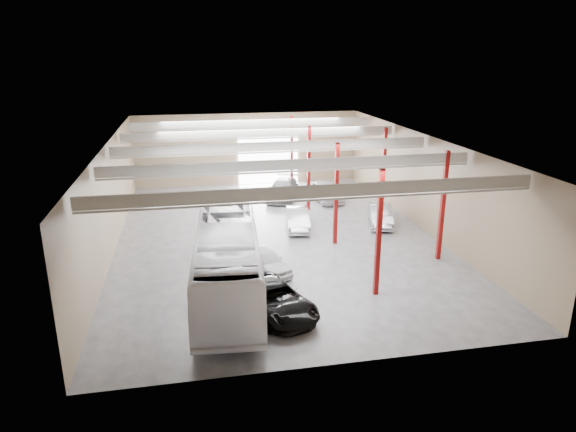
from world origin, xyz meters
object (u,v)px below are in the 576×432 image
object	(u,v)px
coach_bus	(227,258)
car_right_far	(325,191)
black_sedan	(274,299)
car_row_a	(265,260)
car_row_c	(283,189)
car_row_b	(298,219)
car_right_near	(380,215)

from	to	relation	value
coach_bus	car_right_far	distance (m)	19.28
black_sedan	car_right_far	world-z (taller)	car_right_far
car_row_a	car_row_c	xyz separation A→B (m)	(4.05, 15.80, 0.09)
car_row_b	car_right_near	size ratio (longest dim) A/B	0.99
coach_bus	car_right_far	world-z (taller)	coach_bus
car_row_b	coach_bus	bearing A→B (deg)	-113.93
car_right_far	coach_bus	bearing A→B (deg)	-129.40
car_row_b	car_row_c	bearing A→B (deg)	95.23
car_row_c	car_right_far	distance (m)	3.81
black_sedan	car_row_c	distance (m)	21.45
car_row_a	car_right_near	size ratio (longest dim) A/B	0.95
car_row_a	car_row_b	bearing A→B (deg)	44.02
car_row_a	car_right_far	world-z (taller)	car_right_far
car_right_near	car_row_b	bearing A→B (deg)	-167.84
car_row_a	car_right_near	distance (m)	12.21
coach_bus	car_row_c	size ratio (longest dim) A/B	2.41
car_right_near	car_right_far	distance (m)	7.73
car_row_c	car_right_near	size ratio (longest dim) A/B	1.26
coach_bus	car_right_near	size ratio (longest dim) A/B	3.03
car_row_b	car_row_c	size ratio (longest dim) A/B	0.79
car_row_a	car_row_b	size ratio (longest dim) A/B	0.96
car_right_far	car_row_c	bearing A→B (deg)	149.56
car_row_a	black_sedan	bearing A→B (deg)	-113.47
car_row_a	car_right_far	bearing A→B (deg)	42.21
car_row_b	car_right_far	bearing A→B (deg)	68.62
car_row_c	car_right_far	size ratio (longest dim) A/B	1.18
car_row_b	car_right_far	size ratio (longest dim) A/B	0.93
car_row_a	coach_bus	bearing A→B (deg)	-158.39
black_sedan	car_right_far	xyz separation A→B (m)	(7.89, 19.56, 0.05)
black_sedan	car_row_a	size ratio (longest dim) A/B	1.30
coach_bus	car_row_b	distance (m)	11.29
coach_bus	black_sedan	xyz separation A→B (m)	(2.07, -3.09, -1.16)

